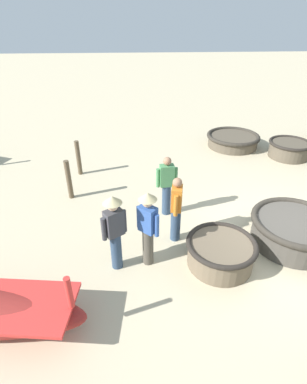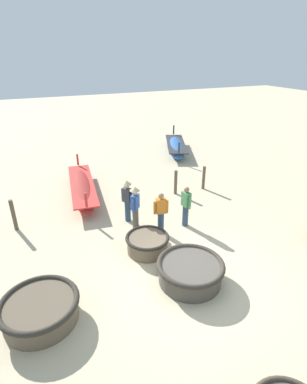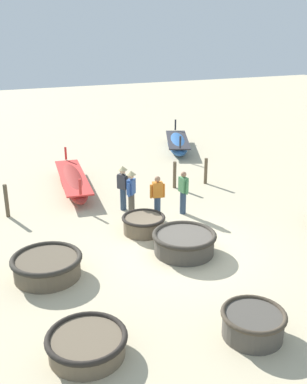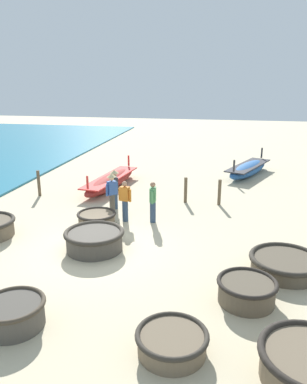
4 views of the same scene
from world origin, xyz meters
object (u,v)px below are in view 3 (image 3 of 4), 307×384
at_px(coracle_far_left, 87,344).
at_px(mooring_post_inland, 206,171).
at_px(coracle_tilted, 253,323).
at_px(fisherman_hauling, 131,190).
at_px(long_boat_red_hull, 177,143).
at_px(fisherman_standing_left, 157,197).
at_px(coracle_far_right, 47,265).
at_px(coracle_upturned, 184,242).
at_px(mooring_post_shoreline, 175,175).
at_px(coracle_nearest, 144,224).
at_px(fisherman_by_coracle, 123,185).
at_px(long_boat_blue_hull, 73,181).
at_px(mooring_post_mid_beach, 6,201).
at_px(fisherman_crouching, 183,191).

relative_size(coracle_far_left, mooring_post_inland, 1.51).
height_order(coracle_tilted, mooring_post_inland, mooring_post_inland).
relative_size(coracle_far_left, fisherman_hauling, 1.01).
bearing_deg(long_boat_red_hull, fisherman_standing_left, -121.09).
bearing_deg(fisherman_standing_left, coracle_tilted, -96.39).
xyz_separation_m(coracle_far_left, fisherman_standing_left, (4.18, 5.71, 0.57)).
xyz_separation_m(coracle_far_right, long_boat_red_hull, (9.21, 10.46, 0.03)).
distance_m(coracle_upturned, mooring_post_shoreline, 5.74).
relative_size(coracle_nearest, fisherman_by_coracle, 0.85).
bearing_deg(coracle_far_right, coracle_upturned, -4.14).
relative_size(long_boat_blue_hull, mooring_post_shoreline, 4.67).
xyz_separation_m(coracle_far_right, mooring_post_mid_beach, (-0.45, 4.65, 0.27)).
height_order(coracle_far_right, mooring_post_inland, mooring_post_inland).
height_order(fisherman_hauling, fisherman_crouching, fisherman_hauling).
height_order(coracle_far_left, fisherman_crouching, fisherman_crouching).
bearing_deg(mooring_post_inland, coracle_far_left, -132.50).
distance_m(coracle_nearest, mooring_post_shoreline, 4.50).
bearing_deg(fisherman_hauling, mooring_post_mid_beach, 157.19).
xyz_separation_m(coracle_far_right, fisherman_by_coracle, (3.50, 3.59, 0.63)).
bearing_deg(long_boat_red_hull, fisherman_crouching, -115.65).
relative_size(fisherman_by_coracle, mooring_post_inland, 1.50).
height_order(coracle_far_left, coracle_upturned, coracle_upturned).
bearing_deg(fisherman_hauling, long_boat_red_hull, 53.14).
relative_size(coracle_nearest, mooring_post_inland, 1.27).
height_order(fisherman_standing_left, fisherman_by_coracle, fisherman_by_coracle).
bearing_deg(coracle_nearest, coracle_upturned, -73.00).
height_order(coracle_far_left, mooring_post_mid_beach, mooring_post_mid_beach).
xyz_separation_m(coracle_nearest, coracle_upturned, (0.55, -1.78, 0.04)).
height_order(fisherman_standing_left, mooring_post_mid_beach, fisherman_standing_left).
bearing_deg(long_boat_blue_hull, fisherman_crouching, -54.77).
bearing_deg(mooring_post_inland, mooring_post_shoreline, 178.07).
bearing_deg(fisherman_hauling, coracle_upturned, -83.04).
xyz_separation_m(mooring_post_inland, mooring_post_mid_beach, (-8.19, -0.27, 0.04)).
distance_m(coracle_far_left, long_boat_blue_hull, 10.22).
xyz_separation_m(fisherman_crouching, mooring_post_shoreline, (0.95, 2.57, -0.27)).
distance_m(coracle_far_right, fisherman_standing_left, 4.89).
bearing_deg(fisherman_hauling, mooring_post_shoreline, 36.63).
bearing_deg(long_boat_red_hull, coracle_far_right, -131.35).
xyz_separation_m(long_boat_blue_hull, fisherman_crouching, (2.94, -4.16, 0.49)).
distance_m(coracle_nearest, long_boat_blue_hull, 5.16).
relative_size(long_boat_blue_hull, mooring_post_mid_beach, 4.39).
bearing_deg(long_boat_blue_hull, mooring_post_shoreline, -22.24).
bearing_deg(fisherman_standing_left, fisherman_hauling, 137.33).
bearing_deg(coracle_far_right, coracle_nearest, 23.59).
bearing_deg(fisherman_by_coracle, mooring_post_shoreline, 26.37).
relative_size(fisherman_standing_left, fisherman_hauling, 0.94).
relative_size(coracle_far_left, mooring_post_mid_beach, 1.41).
distance_m(fisherman_crouching, mooring_post_mid_beach, 6.21).
height_order(long_boat_red_hull, mooring_post_inland, long_boat_red_hull).
relative_size(long_boat_red_hull, fisherman_standing_left, 2.96).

